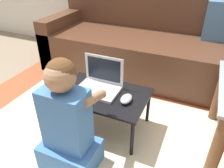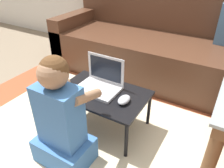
% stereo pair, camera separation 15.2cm
% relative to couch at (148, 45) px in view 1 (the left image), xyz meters
% --- Properties ---
extents(ground_plane, '(16.00, 16.00, 0.00)m').
position_rel_couch_xyz_m(ground_plane, '(0.06, -1.07, -0.30)').
color(ground_plane, '#7F705B').
extents(area_rug, '(2.43, 1.94, 0.01)m').
position_rel_couch_xyz_m(area_rug, '(-0.04, -1.22, -0.30)').
color(area_rug, '#9E4C2D').
rests_on(area_rug, ground_plane).
extents(couch, '(2.14, 0.83, 0.90)m').
position_rel_couch_xyz_m(couch, '(0.00, 0.00, 0.00)').
color(couch, '#4C2D1E').
rests_on(couch, ground_plane).
extents(laptop_desk, '(0.63, 0.41, 0.30)m').
position_rel_couch_xyz_m(laptop_desk, '(-0.04, -1.02, -0.03)').
color(laptop_desk, black).
rests_on(laptop_desk, ground_plane).
extents(laptop, '(0.30, 0.22, 0.23)m').
position_rel_couch_xyz_m(laptop, '(-0.08, -0.98, 0.04)').
color(laptop, silver).
rests_on(laptop, laptop_desk).
extents(computer_mouse, '(0.07, 0.11, 0.04)m').
position_rel_couch_xyz_m(computer_mouse, '(0.15, -1.04, 0.02)').
color(computer_mouse, '#B2B7C1').
rests_on(computer_mouse, laptop_desk).
extents(person_seated, '(0.34, 0.34, 0.72)m').
position_rel_couch_xyz_m(person_seated, '(-0.07, -1.41, 0.02)').
color(person_seated, '#3D70B2').
rests_on(person_seated, ground_plane).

